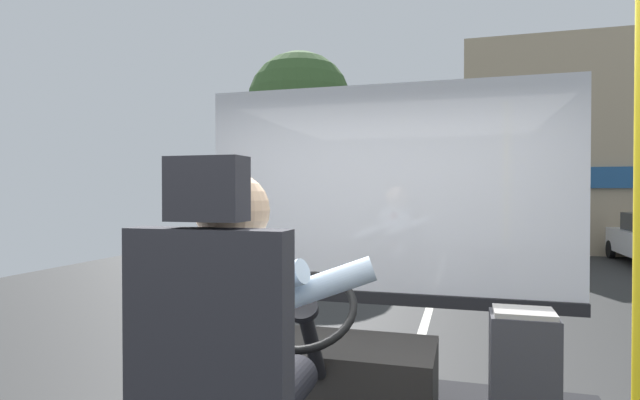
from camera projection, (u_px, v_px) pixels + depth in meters
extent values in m
cube|color=#2E2E2E|center=(438.00, 282.00, 10.31)|extent=(18.00, 44.00, 0.05)
cube|color=silver|center=(438.00, 281.00, 10.31)|extent=(0.12, 39.60, 0.00)
cube|color=#28282D|center=(207.00, 347.00, 1.40)|extent=(0.48, 0.10, 0.66)
cube|color=#28282D|center=(207.00, 189.00, 1.40)|extent=(0.22, 0.10, 0.18)
cylinder|color=black|center=(278.00, 397.00, 1.69)|extent=(0.15, 0.44, 0.15)
cylinder|color=black|center=(229.00, 391.00, 1.74)|extent=(0.15, 0.44, 0.15)
cylinder|color=silver|center=(233.00, 341.00, 1.56)|extent=(0.37, 0.37, 0.60)
cube|color=maroon|center=(257.00, 304.00, 1.74)|extent=(0.06, 0.01, 0.37)
sphere|color=tan|center=(233.00, 210.00, 1.55)|extent=(0.23, 0.23, 0.23)
cylinder|color=silver|center=(294.00, 295.00, 1.78)|extent=(0.59, 0.23, 0.28)
cylinder|color=silver|center=(238.00, 292.00, 1.84)|extent=(0.59, 0.23, 0.28)
cube|color=#282623|center=(334.00, 378.00, 2.77)|extent=(1.10, 0.56, 0.40)
cylinder|color=black|center=(312.00, 344.00, 2.37)|extent=(0.07, 0.31, 0.42)
torus|color=black|center=(304.00, 310.00, 2.24)|extent=(0.48, 0.42, 0.30)
cylinder|color=black|center=(304.00, 310.00, 2.24)|extent=(0.13, 0.13, 0.10)
cube|color=#9E9993|center=(524.00, 312.00, 2.01)|extent=(0.23, 0.18, 0.02)
cube|color=silver|center=(384.00, 188.00, 3.38)|extent=(2.50, 0.01, 1.40)
cube|color=black|center=(384.00, 298.00, 3.39)|extent=(2.50, 0.08, 0.08)
cylinder|color=#4C3828|center=(300.00, 199.00, 13.41)|extent=(0.32, 0.32, 3.27)
sphere|color=#3B5D2D|center=(300.00, 104.00, 13.37)|extent=(2.76, 2.76, 2.76)
cube|color=tan|center=(611.00, 149.00, 16.63)|extent=(9.38, 5.50, 6.47)
cube|color=#235184|center=(639.00, 177.00, 13.94)|extent=(9.00, 0.12, 0.60)
cylinder|color=black|center=(611.00, 249.00, 13.90)|extent=(0.14, 0.49, 0.49)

